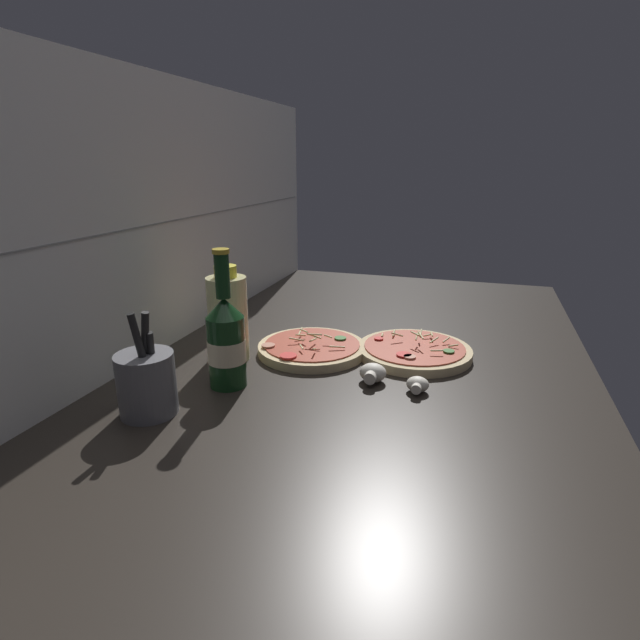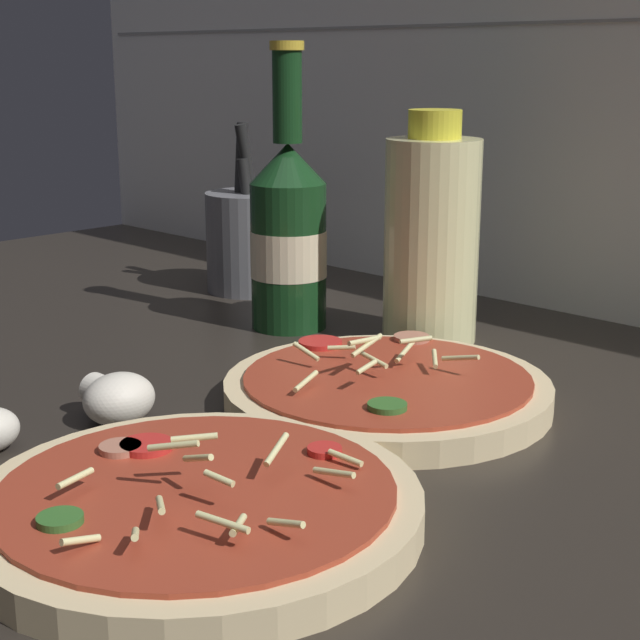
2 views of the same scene
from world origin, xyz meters
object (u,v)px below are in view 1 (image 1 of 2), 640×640
(pizza_far, at_px, (312,348))
(oil_bottle, at_px, (228,317))
(utensil_crock, at_px, (147,382))
(mushroom_right, at_px, (373,373))
(beer_bottle, at_px, (226,340))
(pizza_near, at_px, (414,351))
(mushroom_left, at_px, (417,385))

(pizza_far, relative_size, oil_bottle, 1.18)
(utensil_crock, bearing_deg, mushroom_right, -54.93)
(beer_bottle, xyz_separation_m, mushroom_right, (0.09, -0.25, -0.07))
(pizza_near, bearing_deg, utensil_crock, 135.16)
(beer_bottle, relative_size, utensil_crock, 1.45)
(mushroom_left, relative_size, utensil_crock, 0.24)
(pizza_near, xyz_separation_m, pizza_far, (-0.05, 0.22, -0.00))
(pizza_near, relative_size, oil_bottle, 1.22)
(beer_bottle, height_order, mushroom_right, beer_bottle)
(oil_bottle, bearing_deg, pizza_near, -70.15)
(pizza_near, height_order, beer_bottle, beer_bottle)
(oil_bottle, xyz_separation_m, utensil_crock, (-0.26, 0.02, -0.04))
(beer_bottle, bearing_deg, mushroom_left, -77.42)
(utensil_crock, bearing_deg, pizza_near, -44.84)
(mushroom_right, xyz_separation_m, utensil_crock, (-0.23, 0.33, 0.04))
(pizza_far, relative_size, beer_bottle, 0.92)
(beer_bottle, bearing_deg, pizza_far, -25.74)
(beer_bottle, height_order, utensil_crock, beer_bottle)
(beer_bottle, height_order, mushroom_left, beer_bottle)
(pizza_far, height_order, beer_bottle, beer_bottle)
(mushroom_left, bearing_deg, pizza_far, 62.72)
(mushroom_left, bearing_deg, oil_bottle, 83.86)
(utensil_crock, bearing_deg, beer_bottle, -28.70)
(mushroom_left, xyz_separation_m, mushroom_right, (0.02, 0.09, 0.00))
(pizza_far, distance_m, utensil_crock, 0.38)
(beer_bottle, xyz_separation_m, oil_bottle, (0.12, 0.06, 0.00))
(beer_bottle, distance_m, utensil_crock, 0.16)
(pizza_far, distance_m, oil_bottle, 0.19)
(mushroom_left, xyz_separation_m, utensil_crock, (-0.21, 0.42, 0.04))
(pizza_far, distance_m, mushroom_left, 0.27)
(pizza_near, xyz_separation_m, oil_bottle, (-0.13, 0.37, 0.08))
(pizza_far, bearing_deg, utensil_crock, 153.04)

